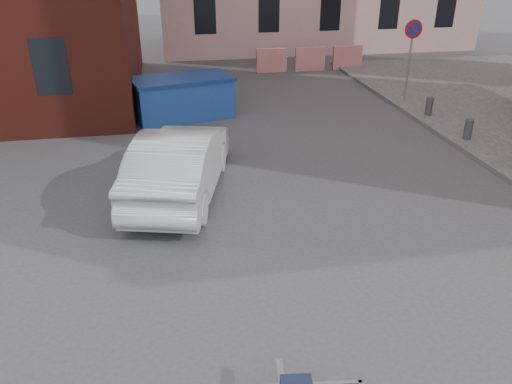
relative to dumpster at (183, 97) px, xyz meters
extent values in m
plane|color=#38383A|center=(1.54, -9.31, -0.64)|extent=(120.00, 120.00, 0.00)
cylinder|color=gray|center=(7.54, 0.19, 0.78)|extent=(0.07, 0.07, 2.60)
cylinder|color=red|center=(7.54, 0.17, 1.83)|extent=(0.60, 0.03, 0.60)
cylinder|color=navy|center=(7.54, 0.15, 1.83)|extent=(0.44, 0.03, 0.44)
cylinder|color=#3A3A3D|center=(7.54, -3.71, -0.25)|extent=(0.22, 0.22, 0.55)
cylinder|color=#3A3A3D|center=(7.54, -1.51, -0.25)|extent=(0.22, 0.22, 0.55)
cube|color=red|center=(4.04, 5.69, -0.14)|extent=(1.30, 0.18, 1.00)
cube|color=red|center=(5.74, 5.69, -0.14)|extent=(1.30, 0.18, 1.00)
cube|color=red|center=(7.44, 5.69, -0.14)|extent=(1.30, 0.18, 1.00)
cube|color=slate|center=(0.53, -11.40, -0.24)|extent=(0.17, 0.70, 0.06)
cube|color=#224BA5|center=(0.00, 0.00, -0.05)|extent=(3.22, 2.14, 1.18)
cube|color=navy|center=(0.00, 0.00, 0.58)|extent=(3.34, 2.26, 0.10)
imported|color=#B1B4B9|center=(-0.33, -5.43, 0.09)|extent=(2.62, 4.68, 1.46)
camera|label=1|loc=(-0.51, -15.41, 4.23)|focal=35.00mm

